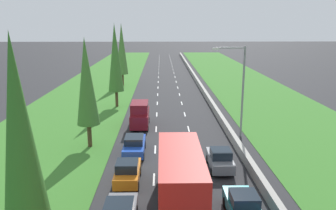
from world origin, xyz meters
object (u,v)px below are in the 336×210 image
maroon_van_left_lane (140,115)px  poplar_tree_second (86,82)px  poplar_tree_nearest (19,131)px  poplar_tree_third (115,58)px  teal_hatchback_right_lane (243,206)px  red_box_truck_centre_lane (180,179)px  blue_sedan_left_lane (134,145)px  grey_hatchback_right_lane (220,159)px  poplar_tree_fourth (122,49)px  street_light_mast (240,85)px  orange_hatchback_left_lane (128,172)px

maroon_van_left_lane → poplar_tree_second: bearing=-125.2°
poplar_tree_nearest → poplar_tree_third: poplar_tree_third is taller
teal_hatchback_right_lane → poplar_tree_second: bearing=133.2°
red_box_truck_centre_lane → poplar_tree_third: size_ratio=0.84×
blue_sedan_left_lane → grey_hatchback_right_lane: bearing=-25.8°
blue_sedan_left_lane → red_box_truck_centre_lane: bearing=-70.1°
poplar_tree_third → poplar_tree_fourth: 15.63m
maroon_van_left_lane → red_box_truck_centre_lane: size_ratio=0.52×
street_light_mast → teal_hatchback_right_lane: bearing=-101.4°
blue_sedan_left_lane → poplar_tree_third: size_ratio=0.40×
street_light_mast → red_box_truck_centre_lane: bearing=-115.4°
poplar_tree_second → street_light_mast: poplar_tree_second is taller
blue_sedan_left_lane → poplar_tree_nearest: bearing=-106.3°
teal_hatchback_right_lane → maroon_van_left_lane: bearing=111.3°
grey_hatchback_right_lane → poplar_tree_second: bearing=155.2°
grey_hatchback_right_lane → red_box_truck_centre_lane: (-3.49, -6.08, 1.35)m
grey_hatchback_right_lane → poplar_tree_third: 23.83m
grey_hatchback_right_lane → poplar_tree_nearest: size_ratio=0.36×
red_box_truck_centre_lane → poplar_tree_third: poplar_tree_third is taller
poplar_tree_nearest → teal_hatchback_right_lane: bearing=16.3°
teal_hatchback_right_lane → grey_hatchback_right_lane: same height
orange_hatchback_left_lane → blue_sedan_left_lane: orange_hatchback_left_lane is taller
street_light_mast → maroon_van_left_lane: bearing=161.1°
teal_hatchback_right_lane → poplar_tree_second: 17.28m
teal_hatchback_right_lane → grey_hatchback_right_lane: bearing=91.1°
red_box_truck_centre_lane → street_light_mast: bearing=64.6°
grey_hatchback_right_lane → red_box_truck_centre_lane: 7.14m
red_box_truck_centre_lane → poplar_tree_third: 27.91m
orange_hatchback_left_lane → poplar_tree_third: bearing=99.1°
maroon_van_left_lane → poplar_tree_third: (-3.72, 9.35, 5.24)m
poplar_tree_nearest → red_box_truck_centre_lane: bearing=28.4°
teal_hatchback_right_lane → grey_hatchback_right_lane: size_ratio=1.00×
maroon_van_left_lane → poplar_tree_nearest: poplar_tree_nearest is taller
teal_hatchback_right_lane → orange_hatchback_left_lane: (-7.10, 4.70, 0.00)m
poplar_tree_second → poplar_tree_third: poplar_tree_third is taller
poplar_tree_nearest → poplar_tree_fourth: (-0.69, 46.19, 0.17)m
poplar_tree_fourth → street_light_mast: (14.59, -28.38, -1.42)m
teal_hatchback_right_lane → blue_sedan_left_lane: bearing=124.6°
poplar_tree_fourth → poplar_tree_third: bearing=-86.7°
teal_hatchback_right_lane → street_light_mast: bearing=78.6°
poplar_tree_second → street_light_mast: 14.49m
orange_hatchback_left_lane → poplar_tree_nearest: size_ratio=0.36×
poplar_tree_nearest → poplar_tree_second: (-0.33, 15.20, -0.44)m
red_box_truck_centre_lane → teal_hatchback_right_lane: bearing=-12.0°
blue_sedan_left_lane → poplar_tree_second: 6.98m
poplar_tree_fourth → street_light_mast: size_ratio=1.25×
poplar_tree_nearest → maroon_van_left_lane: bearing=79.5°
maroon_van_left_lane → poplar_tree_nearest: size_ratio=0.45×
blue_sedan_left_lane → street_light_mast: size_ratio=0.50×
teal_hatchback_right_lane → poplar_tree_third: bearing=111.4°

